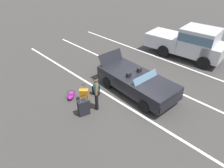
{
  "coord_description": "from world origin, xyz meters",
  "views": [
    {
      "loc": [
        4.91,
        -6.62,
        5.86
      ],
      "look_at": [
        -0.56,
        -1.16,
        0.75
      ],
      "focal_mm": 31.45,
      "sensor_mm": 36.0,
      "label": 1
    }
  ],
  "objects": [
    {
      "name": "traveler_person",
      "position": [
        -0.45,
        -2.24,
        0.93
      ],
      "size": [
        0.53,
        0.45,
        1.65
      ],
      "rotation": [
        0.0,
        0.0,
        0.9
      ],
      "color": "black",
      "rests_on": "ground_plane"
    },
    {
      "name": "lot_line_far",
      "position": [
        0.0,
        4.19,
        0.0
      ],
      "size": [
        18.0,
        0.12,
        0.01
      ],
      "primitive_type": "cube",
      "color": "silver",
      "rests_on": "ground_plane"
    },
    {
      "name": "lot_line_near",
      "position": [
        0.0,
        -1.21,
        0.0
      ],
      "size": [
        18.0,
        0.12,
        0.01
      ],
      "primitive_type": "cube",
      "color": "silver",
      "rests_on": "ground_plane"
    },
    {
      "name": "ground_plane",
      "position": [
        0.0,
        0.0,
        0.0
      ],
      "size": [
        80.0,
        80.0,
        0.0
      ],
      "primitive_type": "plane",
      "color": "#383533"
    },
    {
      "name": "suitcase_medium_bright",
      "position": [
        -1.29,
        -2.3,
        0.31
      ],
      "size": [
        0.46,
        0.45,
        0.86
      ],
      "rotation": [
        0.0,
        0.0,
        5.46
      ],
      "color": "orange",
      "rests_on": "ground_plane"
    },
    {
      "name": "suitcase_small_carryon",
      "position": [
        -1.25,
        -1.59,
        0.25
      ],
      "size": [
        0.39,
        0.33,
        0.84
      ],
      "rotation": [
        0.0,
        0.0,
        5.18
      ],
      "color": "black",
      "rests_on": "ground_plane"
    },
    {
      "name": "duffel_bag",
      "position": [
        -1.89,
        -2.63,
        0.16
      ],
      "size": [
        0.63,
        0.69,
        0.34
      ],
      "rotation": [
        0.0,
        0.0,
        2.22
      ],
      "color": "#991E8C",
      "rests_on": "ground_plane"
    },
    {
      "name": "convertible_car",
      "position": [
        0.2,
        -0.01,
        0.59
      ],
      "size": [
        4.29,
        2.05,
        1.52
      ],
      "rotation": [
        0.0,
        0.0,
        -0.07
      ],
      "color": "black",
      "rests_on": "ground_plane"
    },
    {
      "name": "suitcase_large_black",
      "position": [
        -0.54,
        -2.91,
        0.37
      ],
      "size": [
        0.42,
        0.54,
        1.07
      ],
      "rotation": [
        0.0,
        0.0,
        2.84
      ],
      "color": "black",
      "rests_on": "ground_plane"
    },
    {
      "name": "parked_pickup_truck_near",
      "position": [
        -0.06,
        5.57,
        1.11
      ],
      "size": [
        5.15,
        2.4,
        2.1
      ],
      "rotation": [
        0.0,
        0.0,
        0.09
      ],
      "color": "#B2B2B7",
      "rests_on": "ground_plane"
    },
    {
      "name": "lot_line_mid",
      "position": [
        0.0,
        1.49,
        0.0
      ],
      "size": [
        18.0,
        0.12,
        0.01
      ],
      "primitive_type": "cube",
      "color": "silver",
      "rests_on": "ground_plane"
    }
  ]
}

